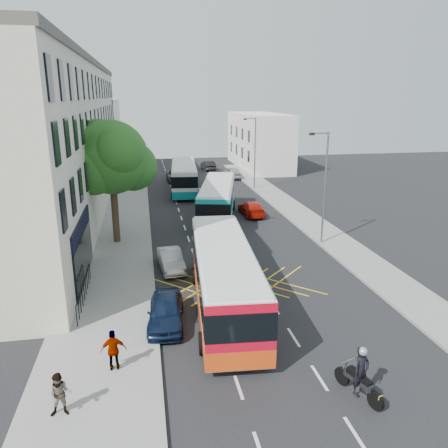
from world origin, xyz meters
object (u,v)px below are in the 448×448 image
motorbike (360,374)px  distant_car_grey (176,176)px  bus_far (184,177)px  distant_car_silver (233,173)px  pedestrian_far (114,350)px  parked_car_blue (166,311)px  bus_mid (218,200)px  red_hatchback (251,208)px  parked_car_silver (171,260)px  lamp_near (324,182)px  distant_car_dark (208,165)px  pedestrian_near (60,395)px  lamp_far (254,150)px  bus_near (224,277)px  street_tree (111,158)px

motorbike → distant_car_grey: motorbike is taller
bus_far → distant_car_silver: 10.30m
motorbike → distant_car_silver: motorbike is taller
bus_far → pedestrian_far: size_ratio=6.94×
parked_car_blue → distant_car_silver: 38.87m
bus_mid → red_hatchback: 3.45m
distant_car_silver → pedestrian_far: 42.79m
parked_car_blue → distant_car_silver: size_ratio=0.96×
parked_car_silver → pedestrian_far: (-2.90, -10.33, 0.37)m
lamp_near → pedestrian_far: 19.57m
pedestrian_far → bus_mid: bearing=-111.8°
parked_car_blue → distant_car_grey: (3.33, 36.14, 0.00)m
bus_mid → red_hatchback: size_ratio=2.70×
distant_car_dark → pedestrian_near: size_ratio=2.70×
lamp_far → distant_car_dark: bearing=102.3°
bus_mid → distant_car_grey: size_ratio=2.32×
bus_near → pedestrian_far: bus_near is taller
street_tree → red_hatchback: bearing=26.8°
parked_car_silver → bus_far: bearing=77.2°
motorbike → distant_car_grey: 42.78m
street_tree → distant_car_dark: bearing=69.9°
distant_car_dark → pedestrian_near: (-12.44, -50.02, 0.24)m
distant_car_grey → lamp_far: bearing=-37.9°
lamp_near → red_hatchback: bearing=108.7°
distant_car_dark → pedestrian_far: (-10.82, -47.70, 0.29)m
motorbike → distant_car_silver: size_ratio=0.51×
red_hatchback → pedestrian_far: bearing=62.7°
motorbike → pedestrian_near: size_ratio=1.40×
lamp_near → bus_mid: bearing=126.9°
street_tree → red_hatchback: size_ratio=2.03×
distant_car_grey → parked_car_blue: bearing=-96.2°
parked_car_blue → red_hatchback: 20.61m
bus_near → distant_car_grey: size_ratio=2.39×
lamp_near → parked_car_blue: lamp_near is taller
lamp_near → parked_car_silver: 12.13m
parked_car_blue → lamp_far: bearing=73.7°
parked_car_silver → red_hatchback: (8.10, 11.73, 0.01)m
lamp_far → motorbike: bearing=-98.2°
red_hatchback → distant_car_grey: (-5.47, 17.50, 0.07)m
distant_car_dark → pedestrian_far: size_ratio=2.52×
lamp_near → distant_car_grey: size_ratio=1.58×
bus_mid → parked_car_silver: (-4.87, -11.14, -1.07)m
pedestrian_near → lamp_near: bearing=46.2°
distant_car_dark → lamp_far: bearing=97.5°
lamp_far → distant_car_dark: 15.36m
bus_mid → parked_car_blue: 18.91m
parked_car_silver → pedestrian_near: pedestrian_near is taller
street_tree → distant_car_dark: street_tree is taller
pedestrian_far → motorbike: bearing=158.6°
lamp_far → red_hatchback: (-3.00, -11.12, -3.99)m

